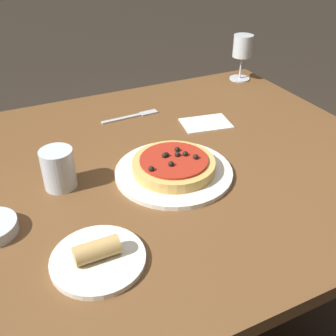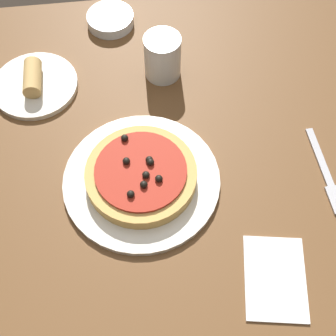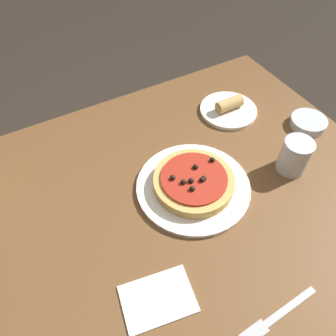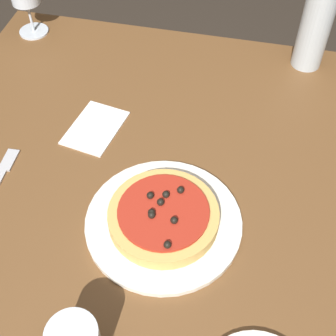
{
  "view_description": "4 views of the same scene",
  "coord_description": "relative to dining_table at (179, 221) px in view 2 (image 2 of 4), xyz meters",
  "views": [
    {
      "loc": [
        0.42,
        0.81,
        1.29
      ],
      "look_at": [
        0.07,
        0.08,
        0.77
      ],
      "focal_mm": 42.0,
      "sensor_mm": 36.0,
      "label": 1
    },
    {
      "loc": [
        -0.38,
        0.07,
        1.52
      ],
      "look_at": [
        0.05,
        0.02,
        0.78
      ],
      "focal_mm": 50.0,
      "sensor_mm": 36.0,
      "label": 2
    },
    {
      "loc": [
        -0.26,
        -0.35,
        1.43
      ],
      "look_at": [
        0.0,
        0.11,
        0.79
      ],
      "focal_mm": 35.0,
      "sensor_mm": 36.0,
      "label": 3
    },
    {
      "loc": [
        0.52,
        0.18,
        1.49
      ],
      "look_at": [
        0.0,
        0.06,
        0.84
      ],
      "focal_mm": 50.0,
      "sensor_mm": 36.0,
      "label": 4
    }
  ],
  "objects": [
    {
      "name": "side_bowl",
      "position": [
        0.49,
        0.1,
        0.1
      ],
      "size": [
        0.11,
        0.11,
        0.03
      ],
      "color": "silver",
      "rests_on": "dining_table"
    },
    {
      "name": "dining_table",
      "position": [
        0.0,
        0.0,
        0.0
      ],
      "size": [
        1.15,
        1.03,
        0.73
      ],
      "color": "brown",
      "rests_on": "ground_plane"
    },
    {
      "name": "dinner_plate",
      "position": [
        0.05,
        0.07,
        0.1
      ],
      "size": [
        0.3,
        0.3,
        0.01
      ],
      "color": "white",
      "rests_on": "dining_table"
    },
    {
      "name": "pizza",
      "position": [
        0.05,
        0.07,
        0.12
      ],
      "size": [
        0.21,
        0.21,
        0.04
      ],
      "color": "tan",
      "rests_on": "dinner_plate"
    },
    {
      "name": "paper_napkin",
      "position": [
        -0.17,
        -0.14,
        0.09
      ],
      "size": [
        0.16,
        0.13,
        0.0
      ],
      "color": "white",
      "rests_on": "dining_table"
    },
    {
      "name": "fork",
      "position": [
        0.02,
        -0.29,
        0.09
      ],
      "size": [
        0.19,
        0.03,
        0.0
      ],
      "rotation": [
        0.0,
        0.0,
        -3.1
      ],
      "color": "#B7B7BC",
      "rests_on": "dining_table"
    },
    {
      "name": "water_cup",
      "position": [
        0.32,
        -0.01,
        0.14
      ],
      "size": [
        0.08,
        0.08,
        0.1
      ],
      "color": "silver",
      "rests_on": "dining_table"
    },
    {
      "name": "ground_plane",
      "position": [
        0.0,
        0.0,
        -0.64
      ],
      "size": [
        14.0,
        14.0,
        0.0
      ],
      "primitive_type": "plane",
      "color": "#2D261E"
    },
    {
      "name": "side_plate",
      "position": [
        0.31,
        0.27,
        0.1
      ],
      "size": [
        0.18,
        0.18,
        0.05
      ],
      "color": "white",
      "rests_on": "dining_table"
    }
  ]
}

